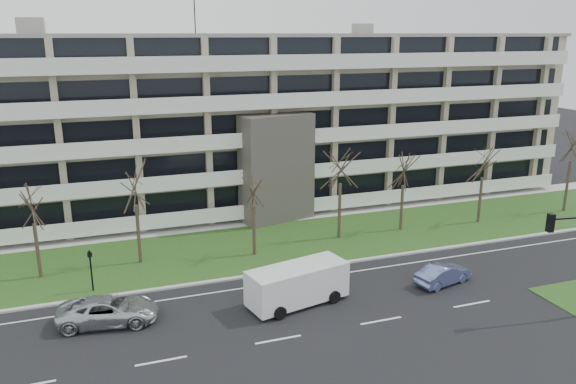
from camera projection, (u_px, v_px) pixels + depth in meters
name	position (u px, v px, depth m)	size (l,w,h in m)	color
ground	(381.00, 321.00, 31.05)	(160.00, 160.00, 0.00)	black
grass_verge	(299.00, 241.00, 42.84)	(90.00, 10.00, 0.06)	#234617
curb	(325.00, 265.00, 38.29)	(90.00, 0.35, 0.12)	#B2B2AD
sidewalk	(277.00, 219.00, 47.83)	(90.00, 2.00, 0.08)	#B2B2AD
lane_edge_line	(334.00, 275.00, 36.94)	(90.00, 0.12, 0.01)	white
apartment_building	(253.00, 119.00, 51.94)	(60.50, 15.10, 18.75)	tan
silver_pickup	(108.00, 311.00, 30.62)	(2.47, 5.35, 1.49)	#B7B9BF
blue_sedan	(443.00, 274.00, 35.45)	(1.37, 3.94, 1.30)	#6572AF
white_van	(299.00, 281.00, 32.72)	(6.30, 3.44, 2.31)	white
pedestrian_signal	(91.00, 265.00, 34.09)	(0.29, 0.25, 2.72)	black
tree_1	(31.00, 202.00, 35.08)	(3.31, 3.31, 6.62)	#382B21
tree_2	(134.00, 182.00, 37.24)	(3.74, 3.74, 7.49)	#382B21
tree_3	(253.00, 187.00, 38.84)	(3.28, 3.28, 6.55)	#382B21
tree_4	(341.00, 162.00, 41.91)	(3.90, 3.90, 7.79)	#382B21
tree_5	(404.00, 168.00, 43.90)	(3.33, 3.33, 6.67)	#382B21
tree_6	(484.00, 160.00, 45.64)	(3.47, 3.47, 6.93)	#382B21
tree_7	(573.00, 140.00, 48.26)	(4.14, 4.14, 8.27)	#382B21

